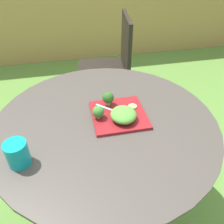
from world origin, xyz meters
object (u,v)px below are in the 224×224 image
Objects in this scene: patio_chair at (113,61)px; drinking_glass at (18,155)px; fork at (112,110)px; salad_plate at (119,115)px.

patio_chair reaches higher than drinking_glass.
patio_chair is at bearing 62.02° from drinking_glass.
salad_plate is at bearing -47.17° from fork.
salad_plate is (-0.18, -0.97, 0.19)m from patio_chair.
fork is (-0.21, -0.94, 0.20)m from patio_chair.
drinking_glass is (-0.45, -0.21, 0.04)m from salad_plate.
fork is at bearing -102.40° from patio_chair.
drinking_glass is 0.49m from fork.
patio_chair is at bearing 77.60° from fork.
drinking_glass is (-0.63, -1.18, 0.23)m from patio_chair.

